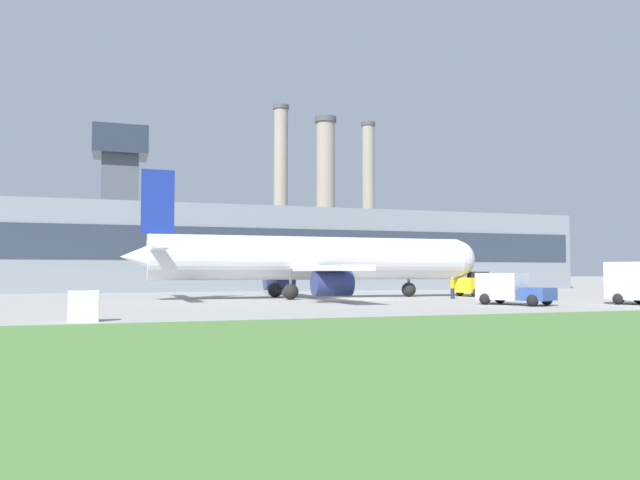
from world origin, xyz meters
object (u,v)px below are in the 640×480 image
object	(u,v)px
pushback_tug	(478,285)
baggage_truck	(510,289)
ground_crew_person	(452,288)
airplane	(309,259)

from	to	relation	value
pushback_tug	baggage_truck	xyz separation A→B (m)	(-5.77, -12.55, 0.04)
pushback_tug	ground_crew_person	bearing A→B (deg)	-141.37
ground_crew_person	pushback_tug	bearing A→B (deg)	38.63
airplane	baggage_truck	size ratio (longest dim) A/B	5.91
airplane	pushback_tug	distance (m)	14.76
pushback_tug	baggage_truck	bearing A→B (deg)	-114.71
airplane	baggage_truck	distance (m)	16.12
airplane	ground_crew_person	size ratio (longest dim) A/B	17.57
baggage_truck	airplane	bearing A→B (deg)	123.46
airplane	pushback_tug	world-z (taller)	airplane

